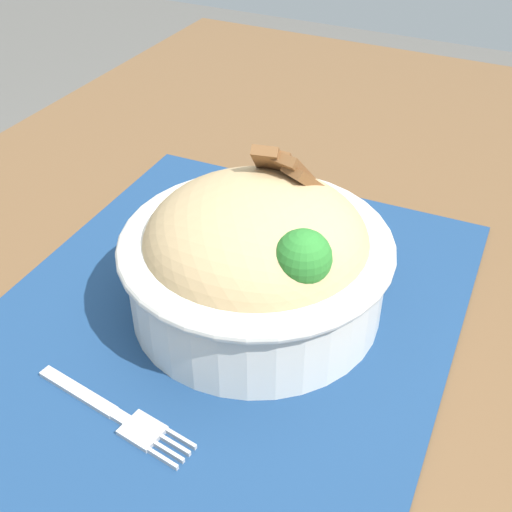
% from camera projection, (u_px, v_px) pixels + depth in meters
% --- Properties ---
extents(table, '(1.34, 0.79, 0.76)m').
position_uv_depth(table, '(220.00, 405.00, 0.54)').
color(table, brown).
rests_on(table, ground_plane).
extents(placemat, '(0.45, 0.36, 0.00)m').
position_uv_depth(placemat, '(219.00, 321.00, 0.51)').
color(placemat, navy).
rests_on(placemat, table).
extents(bowl, '(0.22, 0.22, 0.13)m').
position_uv_depth(bowl, '(257.00, 256.00, 0.49)').
color(bowl, silver).
rests_on(bowl, placemat).
extents(fork, '(0.03, 0.13, 0.00)m').
position_uv_depth(fork, '(118.00, 416.00, 0.43)').
color(fork, '#B4B4B4').
rests_on(fork, placemat).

